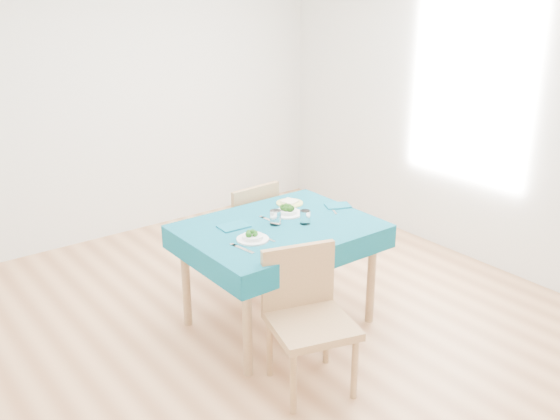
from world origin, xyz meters
TOP-DOWN VIEW (x-y plane):
  - room_shell at (0.00, 0.00)m, footprint 4.02×4.52m
  - table at (-0.04, -0.04)m, footprint 1.28×0.97m
  - chair_near at (-0.34, -0.75)m, footprint 0.59×0.62m
  - chair_far at (0.15, 0.71)m, footprint 0.46×0.50m
  - bowl_near at (-0.33, -0.14)m, footprint 0.21×0.21m
  - bowl_far at (0.14, 0.10)m, footprint 0.22×0.22m
  - fork_near at (-0.46, -0.22)m, footprint 0.05×0.19m
  - knife_near at (-0.24, -0.13)m, footprint 0.03×0.23m
  - fork_far at (-0.03, 0.07)m, footprint 0.04×0.19m
  - knife_far at (0.46, -0.03)m, footprint 0.11×0.20m
  - napkin_near at (-0.30, 0.12)m, footprint 0.21×0.15m
  - napkin_far at (0.54, -0.00)m, footprint 0.22×0.19m
  - tumbler_center at (-0.05, -0.01)m, footprint 0.08×0.08m
  - tumbler_side at (0.12, -0.12)m, footprint 0.07×0.07m
  - side_plate at (0.29, 0.26)m, footprint 0.20×0.20m
  - bread_slice at (0.29, 0.26)m, footprint 0.13×0.13m

SIDE VIEW (x-z plane):
  - table at x=-0.04m, z-range 0.00..0.76m
  - chair_far at x=0.15m, z-range 0.00..1.10m
  - chair_near at x=-0.34m, z-range 0.00..1.17m
  - fork_far at x=-0.03m, z-range 0.76..0.76m
  - knife_far at x=0.46m, z-range 0.76..0.76m
  - fork_near at x=-0.46m, z-range 0.76..0.76m
  - knife_near at x=-0.24m, z-range 0.76..0.76m
  - side_plate at x=0.29m, z-range 0.76..0.77m
  - napkin_far at x=0.54m, z-range 0.76..0.77m
  - napkin_near at x=-0.30m, z-range 0.76..0.77m
  - bread_slice at x=0.29m, z-range 0.77..0.78m
  - bowl_near at x=-0.33m, z-range 0.76..0.82m
  - bowl_far at x=0.14m, z-range 0.76..0.82m
  - tumbler_side at x=0.12m, z-range 0.76..0.85m
  - tumbler_center at x=-0.05m, z-range 0.76..0.86m
  - room_shell at x=0.00m, z-range -0.02..2.71m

